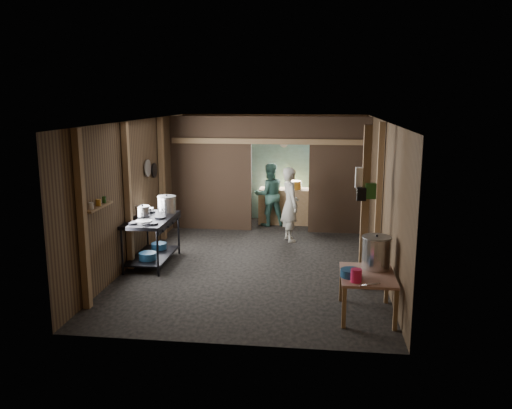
# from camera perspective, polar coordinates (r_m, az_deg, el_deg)

# --- Properties ---
(floor) EXTENTS (4.50, 7.00, 0.00)m
(floor) POSITION_cam_1_polar(r_m,az_deg,el_deg) (9.96, 0.14, -5.98)
(floor) COLOR black
(floor) RESTS_ON ground
(ceiling) EXTENTS (4.50, 7.00, 0.00)m
(ceiling) POSITION_cam_1_polar(r_m,az_deg,el_deg) (9.50, 0.15, 9.14)
(ceiling) COLOR #3A3937
(ceiling) RESTS_ON ground
(wall_back) EXTENTS (4.50, 0.00, 2.60)m
(wall_back) POSITION_cam_1_polar(r_m,az_deg,el_deg) (13.08, 1.97, 4.11)
(wall_back) COLOR brown
(wall_back) RESTS_ON ground
(wall_front) EXTENTS (4.50, 0.00, 2.60)m
(wall_front) POSITION_cam_1_polar(r_m,az_deg,el_deg) (6.27, -3.68, -4.26)
(wall_front) COLOR brown
(wall_front) RESTS_ON ground
(wall_left) EXTENTS (0.00, 7.00, 2.60)m
(wall_left) POSITION_cam_1_polar(r_m,az_deg,el_deg) (10.15, -12.57, 1.64)
(wall_left) COLOR brown
(wall_left) RESTS_ON ground
(wall_right) EXTENTS (0.00, 7.00, 2.60)m
(wall_right) POSITION_cam_1_polar(r_m,az_deg,el_deg) (9.64, 13.54, 1.07)
(wall_right) COLOR brown
(wall_right) RESTS_ON ground
(partition_left) EXTENTS (1.85, 0.10, 2.60)m
(partition_left) POSITION_cam_1_polar(r_m,az_deg,el_deg) (12.00, -4.90, 3.39)
(partition_left) COLOR #453120
(partition_left) RESTS_ON floor
(partition_right) EXTENTS (1.35, 0.10, 2.60)m
(partition_right) POSITION_cam_1_polar(r_m,az_deg,el_deg) (11.76, 9.09, 3.11)
(partition_right) COLOR #453120
(partition_right) RESTS_ON floor
(partition_header) EXTENTS (1.30, 0.10, 0.60)m
(partition_header) POSITION_cam_1_polar(r_m,az_deg,el_deg) (11.68, 2.68, 8.12)
(partition_header) COLOR #453120
(partition_header) RESTS_ON wall_back
(turquoise_panel) EXTENTS (4.40, 0.06, 2.50)m
(turquoise_panel) POSITION_cam_1_polar(r_m,az_deg,el_deg) (13.03, 1.95, 3.86)
(turquoise_panel) COLOR #8EC9CB
(turquoise_panel) RESTS_ON wall_back
(back_counter) EXTENTS (1.20, 0.50, 0.85)m
(back_counter) POSITION_cam_1_polar(r_m,az_deg,el_deg) (12.67, 3.08, -0.17)
(back_counter) COLOR #9C7755
(back_counter) RESTS_ON floor
(wall_clock) EXTENTS (0.20, 0.03, 0.20)m
(wall_clock) POSITION_cam_1_polar(r_m,az_deg,el_deg) (12.90, 3.07, 6.67)
(wall_clock) COLOR white
(wall_clock) RESTS_ON wall_back
(post_left_a) EXTENTS (0.10, 0.12, 2.60)m
(post_left_a) POSITION_cam_1_polar(r_m,az_deg,el_deg) (7.77, -18.42, -1.71)
(post_left_a) COLOR #9C7755
(post_left_a) RESTS_ON floor
(post_left_b) EXTENTS (0.10, 0.12, 2.60)m
(post_left_b) POSITION_cam_1_polar(r_m,az_deg,el_deg) (9.39, -13.78, 0.79)
(post_left_b) COLOR #9C7755
(post_left_b) RESTS_ON floor
(post_left_c) EXTENTS (0.10, 0.12, 2.60)m
(post_left_c) POSITION_cam_1_polar(r_m,az_deg,el_deg) (11.26, -10.22, 2.70)
(post_left_c) COLOR #9C7755
(post_left_c) RESTS_ON floor
(post_right) EXTENTS (0.10, 0.12, 2.60)m
(post_right) POSITION_cam_1_polar(r_m,az_deg,el_deg) (9.44, 13.26, 0.86)
(post_right) COLOR #9C7755
(post_right) RESTS_ON floor
(post_free) EXTENTS (0.12, 0.12, 2.60)m
(post_free) POSITION_cam_1_polar(r_m,az_deg,el_deg) (8.33, 11.79, -0.48)
(post_free) COLOR #9C7755
(post_free) RESTS_ON floor
(cross_beam) EXTENTS (4.40, 0.12, 0.12)m
(cross_beam) POSITION_cam_1_polar(r_m,az_deg,el_deg) (11.67, 1.41, 6.90)
(cross_beam) COLOR #9C7755
(cross_beam) RESTS_ON wall_left
(pan_lid_big) EXTENTS (0.03, 0.34, 0.34)m
(pan_lid_big) POSITION_cam_1_polar(r_m,az_deg,el_deg) (10.46, -11.72, 3.91)
(pan_lid_big) COLOR gray
(pan_lid_big) RESTS_ON wall_left
(pan_lid_small) EXTENTS (0.03, 0.30, 0.30)m
(pan_lid_small) POSITION_cam_1_polar(r_m,az_deg,el_deg) (10.85, -11.03, 3.67)
(pan_lid_small) COLOR black
(pan_lid_small) RESTS_ON wall_left
(wall_shelf) EXTENTS (0.14, 0.80, 0.03)m
(wall_shelf) POSITION_cam_1_polar(r_m,az_deg,el_deg) (8.18, -16.80, -0.24)
(wall_shelf) COLOR #9C7755
(wall_shelf) RESTS_ON wall_left
(jar_white) EXTENTS (0.07, 0.07, 0.10)m
(jar_white) POSITION_cam_1_polar(r_m,az_deg,el_deg) (7.95, -17.54, -0.15)
(jar_white) COLOR white
(jar_white) RESTS_ON wall_shelf
(jar_yellow) EXTENTS (0.08, 0.08, 0.10)m
(jar_yellow) POSITION_cam_1_polar(r_m,az_deg,el_deg) (8.17, -16.83, 0.21)
(jar_yellow) COLOR #B2751F
(jar_yellow) RESTS_ON wall_shelf
(jar_green) EXTENTS (0.06, 0.06, 0.10)m
(jar_green) POSITION_cam_1_polar(r_m,az_deg,el_deg) (8.37, -16.23, 0.50)
(jar_green) COLOR #255E1F
(jar_green) RESTS_ON wall_shelf
(bag_white) EXTENTS (0.22, 0.15, 0.32)m
(bag_white) POSITION_cam_1_polar(r_m,az_deg,el_deg) (8.32, 11.54, 2.88)
(bag_white) COLOR white
(bag_white) RESTS_ON post_free
(bag_green) EXTENTS (0.16, 0.12, 0.24)m
(bag_green) POSITION_cam_1_polar(r_m,az_deg,el_deg) (8.22, 12.40, 1.46)
(bag_green) COLOR #255E1F
(bag_green) RESTS_ON post_free
(bag_black) EXTENTS (0.14, 0.10, 0.20)m
(bag_black) POSITION_cam_1_polar(r_m,az_deg,el_deg) (8.20, 11.42, 1.12)
(bag_black) COLOR black
(bag_black) RESTS_ON post_free
(gas_range) EXTENTS (0.75, 1.46, 0.86)m
(gas_range) POSITION_cam_1_polar(r_m,az_deg,el_deg) (9.77, -11.26, -3.92)
(gas_range) COLOR black
(gas_range) RESTS_ON floor
(prep_table) EXTENTS (0.74, 1.02, 0.60)m
(prep_table) POSITION_cam_1_polar(r_m,az_deg,el_deg) (7.59, 11.98, -9.57)
(prep_table) COLOR tan
(prep_table) RESTS_ON floor
(stove_pot_large) EXTENTS (0.40, 0.40, 0.35)m
(stove_pot_large) POSITION_cam_1_polar(r_m,az_deg,el_deg) (9.99, -9.69, -0.06)
(stove_pot_large) COLOR silver
(stove_pot_large) RESTS_ON gas_range
(stove_pot_med) EXTENTS (0.32, 0.32, 0.23)m
(stove_pot_med) POSITION_cam_1_polar(r_m,az_deg,el_deg) (9.73, -12.26, -0.82)
(stove_pot_med) COLOR silver
(stove_pot_med) RESTS_ON gas_range
(stove_saucepan) EXTENTS (0.18, 0.18, 0.09)m
(stove_saucepan) POSITION_cam_1_polar(r_m,az_deg,el_deg) (10.10, -11.53, -0.63)
(stove_saucepan) COLOR silver
(stove_saucepan) RESTS_ON gas_range
(frying_pan) EXTENTS (0.46, 0.58, 0.07)m
(frying_pan) POSITION_cam_1_polar(r_m,az_deg,el_deg) (9.29, -12.12, -1.86)
(frying_pan) COLOR gray
(frying_pan) RESTS_ON gas_range
(blue_tub_front) EXTENTS (0.31, 0.31, 0.13)m
(blue_tub_front) POSITION_cam_1_polar(r_m,az_deg,el_deg) (9.57, -11.73, -5.52)
(blue_tub_front) COLOR navy
(blue_tub_front) RESTS_ON gas_range
(blue_tub_back) EXTENTS (0.29, 0.29, 0.12)m
(blue_tub_back) POSITION_cam_1_polar(r_m,az_deg,el_deg) (10.17, -10.54, -4.47)
(blue_tub_back) COLOR navy
(blue_tub_back) RESTS_ON gas_range
(stock_pot) EXTENTS (0.43, 0.43, 0.49)m
(stock_pot) POSITION_cam_1_polar(r_m,az_deg,el_deg) (7.69, 12.96, -5.18)
(stock_pot) COLOR silver
(stock_pot) RESTS_ON prep_table
(wash_basin) EXTENTS (0.37, 0.37, 0.11)m
(wash_basin) POSITION_cam_1_polar(r_m,az_deg,el_deg) (7.32, 10.28, -7.37)
(wash_basin) COLOR navy
(wash_basin) RESTS_ON prep_table
(pink_bucket) EXTENTS (0.18, 0.18, 0.18)m
(pink_bucket) POSITION_cam_1_polar(r_m,az_deg,el_deg) (7.12, 10.87, -7.61)
(pink_bucket) COLOR #F52159
(pink_bucket) RESTS_ON prep_table
(knife) EXTENTS (0.29, 0.15, 0.01)m
(knife) POSITION_cam_1_polar(r_m,az_deg,el_deg) (7.08, 12.32, -8.51)
(knife) COLOR silver
(knife) RESTS_ON prep_table
(yellow_tub) EXTENTS (0.35, 0.35, 0.20)m
(yellow_tub) POSITION_cam_1_polar(r_m,az_deg,el_deg) (12.56, 4.17, 2.14)
(yellow_tub) COLOR #B2751F
(yellow_tub) RESTS_ON back_counter
(red_cup) EXTENTS (0.11, 0.11, 0.13)m
(red_cup) POSITION_cam_1_polar(r_m,az_deg,el_deg) (12.61, 1.31, 2.06)
(red_cup) COLOR #B1201D
(red_cup) RESTS_ON back_counter
(cook) EXTENTS (0.56, 0.67, 1.57)m
(cook) POSITION_cam_1_polar(r_m,az_deg,el_deg) (11.07, 3.74, 0.01)
(cook) COLOR beige
(cook) RESTS_ON floor
(worker_back) EXTENTS (0.88, 0.79, 1.49)m
(worker_back) POSITION_cam_1_polar(r_m,az_deg,el_deg) (12.38, 1.46, 1.09)
(worker_back) COLOR #407365
(worker_back) RESTS_ON floor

